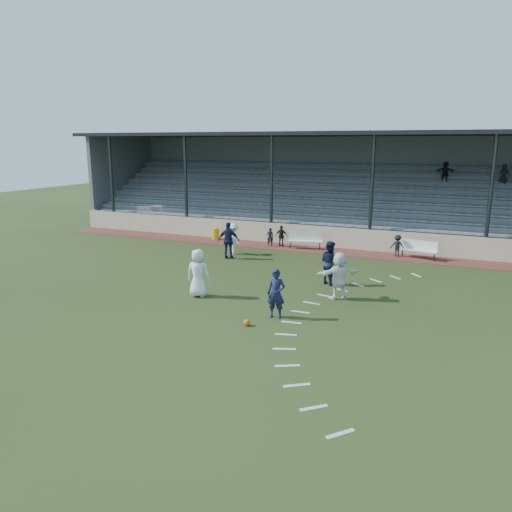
# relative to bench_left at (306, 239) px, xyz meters

# --- Properties ---
(ground) EXTENTS (90.00, 90.00, 0.00)m
(ground) POSITION_rel_bench_left_xyz_m (0.43, -10.58, -0.58)
(ground) COLOR #243415
(ground) RESTS_ON ground
(cinder_track) EXTENTS (34.00, 2.00, 0.02)m
(cinder_track) POSITION_rel_bench_left_xyz_m (0.43, -0.08, -0.57)
(cinder_track) COLOR #552822
(cinder_track) RESTS_ON ground
(retaining_wall) EXTENTS (34.00, 0.18, 1.20)m
(retaining_wall) POSITION_rel_bench_left_xyz_m (0.43, 0.97, 0.02)
(retaining_wall) COLOR beige
(retaining_wall) RESTS_ON ground
(bench_left) EXTENTS (2.04, 0.89, 0.95)m
(bench_left) POSITION_rel_bench_left_xyz_m (0.00, 0.00, 0.00)
(bench_left) COLOR silver
(bench_left) RESTS_ON cinder_track
(bench_right) EXTENTS (2.04, 0.94, 0.95)m
(bench_right) POSITION_rel_bench_left_xyz_m (6.24, 0.03, 0.00)
(bench_right) COLOR silver
(bench_right) RESTS_ON cinder_track
(trash_bin) EXTENTS (0.45, 0.45, 0.71)m
(trash_bin) POSITION_rel_bench_left_xyz_m (-6.06, 0.37, -0.21)
(trash_bin) COLOR gold
(trash_bin) RESTS_ON cinder_track
(football) EXTENTS (0.23, 0.23, 0.23)m
(football) POSITION_rel_bench_left_xyz_m (2.08, -12.61, -0.47)
(football) COLOR #EC5C0D
(football) RESTS_ON ground
(player_white_lead) EXTENTS (1.02, 0.75, 1.92)m
(player_white_lead) POSITION_rel_bench_left_xyz_m (-1.06, -10.40, 0.37)
(player_white_lead) COLOR white
(player_white_lead) RESTS_ON ground
(player_navy_lead) EXTENTS (0.68, 0.49, 1.75)m
(player_navy_lead) POSITION_rel_bench_left_xyz_m (2.67, -11.47, 0.29)
(player_navy_lead) COLOR #15193C
(player_navy_lead) RESTS_ON ground
(player_navy_mid) EXTENTS (1.16, 1.11, 1.89)m
(player_navy_mid) POSITION_rel_bench_left_xyz_m (3.22, -6.54, 0.36)
(player_navy_mid) COLOR #15193C
(player_navy_mid) RESTS_ON ground
(player_white_wing) EXTENTS (1.26, 1.06, 1.70)m
(player_white_wing) POSITION_rel_bench_left_xyz_m (-3.20, -2.89, 0.26)
(player_white_wing) COLOR white
(player_white_wing) RESTS_ON ground
(player_navy_wing) EXTENTS (1.21, 0.73, 1.93)m
(player_navy_wing) POSITION_rel_bench_left_xyz_m (-2.94, -3.97, 0.38)
(player_navy_wing) COLOR #15193C
(player_navy_wing) RESTS_ON ground
(player_white_back) EXTENTS (1.70, 1.52, 1.87)m
(player_white_back) POSITION_rel_bench_left_xyz_m (4.13, -8.45, 0.35)
(player_white_back) COLOR white
(player_white_back) RESTS_ON ground
(sub_left_near) EXTENTS (0.47, 0.40, 1.09)m
(sub_left_near) POSITION_rel_bench_left_xyz_m (-2.14, -0.16, -0.02)
(sub_left_near) COLOR black
(sub_left_near) RESTS_ON cinder_track
(sub_left_far) EXTENTS (0.74, 0.33, 1.24)m
(sub_left_far) POSITION_rel_bench_left_xyz_m (-1.48, -0.01, 0.05)
(sub_left_far) COLOR black
(sub_left_far) RESTS_ON cinder_track
(sub_right) EXTENTS (0.79, 0.51, 1.17)m
(sub_right) POSITION_rel_bench_left_xyz_m (5.14, 0.04, 0.02)
(sub_right) COLOR black
(sub_right) RESTS_ON cinder_track
(grandstand) EXTENTS (34.60, 9.00, 6.61)m
(grandstand) POSITION_rel_bench_left_xyz_m (0.43, 5.68, 1.62)
(grandstand) COLOR slate
(grandstand) RESTS_ON ground
(penalty_arc) EXTENTS (3.89, 14.63, 0.01)m
(penalty_arc) POSITION_rel_bench_left_xyz_m (4.55, -10.58, -0.58)
(penalty_arc) COLOR silver
(penalty_arc) RESTS_ON ground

